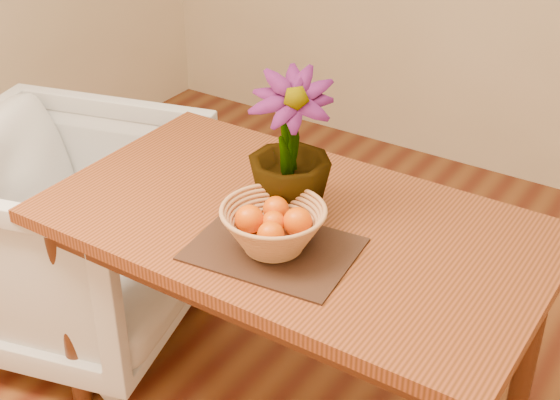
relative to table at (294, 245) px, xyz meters
The scene contains 6 objects.
table is the anchor object (origin of this frame).
placemat 0.19m from the table, 77.26° to the right, with size 0.41×0.31×0.01m, color #361C13.
wicker_basket 0.22m from the table, 77.26° to the right, with size 0.27×0.27×0.11m.
orange_pile 0.24m from the table, 77.26° to the right, with size 0.18×0.18×0.07m.
potted_plant 0.30m from the table, 143.32° to the left, with size 0.23×0.23×0.41m, color #153F12.
armchair 0.94m from the table, behind, with size 0.83×0.77×0.85m, color gray.
Camera 1 is at (0.96, -1.25, 1.89)m, focal length 50.00 mm.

